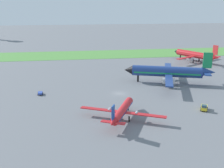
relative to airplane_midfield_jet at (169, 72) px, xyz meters
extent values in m
plane|color=slate|center=(-21.54, -10.27, -4.65)|extent=(600.00, 600.00, 0.00)
cube|color=#549342|center=(-21.54, 65.18, -4.61)|extent=(360.00, 28.00, 0.08)
cylinder|color=navy|center=(-0.68, 0.22, 0.10)|extent=(27.26, 12.45, 4.17)
cone|color=black|center=(-15.11, 4.94, 0.10)|extent=(4.88, 5.07, 4.09)
cone|color=navy|center=(14.46, -4.73, 0.62)|extent=(6.22, 5.22, 3.76)
cube|color=#198C4C|center=(-0.68, 0.22, -0.22)|extent=(25.85, 12.06, 0.58)
cube|color=navy|center=(-2.79, -8.67, -0.63)|extent=(8.18, 18.14, 0.42)
cube|color=navy|center=(2.87, 8.64, -0.63)|extent=(8.18, 18.14, 0.42)
cylinder|color=#B7BABF|center=(-1.77, -5.55, -2.13)|extent=(5.04, 3.60, 2.30)
cylinder|color=#B7BABF|center=(1.85, 5.53, -2.13)|extent=(5.04, 3.60, 2.30)
cube|color=#198C4C|center=(13.74, -4.49, 5.22)|extent=(3.40, 1.54, 6.07)
cube|color=navy|center=(12.92, -7.01, 0.51)|extent=(3.81, 5.76, 0.33)
cube|color=navy|center=(14.57, -1.97, 0.51)|extent=(3.81, 5.76, 0.33)
cylinder|color=black|center=(-11.50, 3.76, -3.32)|extent=(0.75, 0.75, 2.66)
cylinder|color=black|center=(0.10, -3.48, -3.32)|extent=(0.75, 0.75, 2.66)
cylinder|color=black|center=(2.14, 2.75, -3.32)|extent=(0.75, 0.75, 2.66)
cylinder|color=red|center=(27.57, 37.68, -0.84)|extent=(14.00, 20.59, 3.35)
cone|color=black|center=(21.40, 48.17, -0.84)|extent=(4.37, 4.29, 3.28)
cone|color=red|center=(34.05, 26.66, -0.42)|extent=(4.76, 5.20, 3.01)
cube|color=red|center=(27.57, 37.68, -1.09)|extent=(13.44, 19.57, 0.47)
cube|color=red|center=(21.58, 33.45, -1.43)|extent=(13.67, 9.24, 0.33)
cube|color=red|center=(34.18, 40.86, -1.43)|extent=(13.67, 9.24, 0.33)
cylinder|color=#B7BABF|center=(23.85, 34.78, -2.62)|extent=(3.44, 4.08, 1.84)
cylinder|color=#B7BABF|center=(31.91, 39.52, -2.62)|extent=(3.44, 4.08, 1.84)
cube|color=red|center=(33.75, 27.18, 3.27)|extent=(1.74, 2.57, 4.87)
cube|color=red|center=(31.91, 26.10, -0.51)|extent=(4.60, 3.73, 0.27)
cube|color=red|center=(35.58, 28.26, -0.51)|extent=(4.60, 3.73, 0.27)
cylinder|color=black|center=(22.94, 45.55, -3.58)|extent=(0.60, 0.60, 2.13)
cylinder|color=black|center=(26.08, 35.03, -3.58)|extent=(0.60, 0.60, 2.13)
cylinder|color=black|center=(30.61, 37.70, -3.58)|extent=(0.60, 0.60, 2.13)
cylinder|color=red|center=(-24.27, -32.14, -1.98)|extent=(8.82, 15.45, 2.23)
cone|color=black|center=(-20.48, -24.08, -1.98)|extent=(2.92, 2.94, 2.18)
cone|color=red|center=(-28.24, -40.60, -1.70)|extent=(3.14, 3.67, 2.00)
cube|color=#19479E|center=(-24.27, -32.14, -2.14)|extent=(8.49, 14.66, 0.31)
cube|color=red|center=(-29.99, -29.94, -2.37)|extent=(11.74, 6.61, 0.22)
cube|color=red|center=(-18.92, -35.14, -2.37)|extent=(11.74, 6.61, 0.22)
cylinder|color=#B7BABF|center=(-27.74, -30.31, -2.37)|extent=(1.40, 1.91, 0.71)
cylinder|color=#B7BABF|center=(-20.65, -33.64, -2.37)|extent=(1.40, 1.91, 0.71)
cube|color=#19479E|center=(-28.05, -40.20, 0.92)|extent=(1.09, 1.93, 3.56)
cube|color=red|center=(-29.46, -39.53, -1.75)|extent=(3.39, 2.53, 0.18)
cube|color=red|center=(-26.64, -40.86, -1.75)|extent=(3.39, 2.53, 0.18)
cylinder|color=black|center=(-21.43, -26.10, -3.87)|extent=(0.40, 0.40, 1.56)
cylinder|color=black|center=(-26.73, -32.21, -3.87)|extent=(0.40, 0.40, 1.56)
cylinder|color=black|center=(-22.75, -34.08, -3.87)|extent=(0.40, 0.40, 1.56)
cube|color=yellow|center=(1.42, -28.99, -3.85)|extent=(3.28, 4.02, 0.90)
cube|color=#334C60|center=(0.95, -29.88, -3.05)|extent=(1.94, 1.85, 0.70)
cylinder|color=black|center=(1.62, -30.52, -4.30)|extent=(0.55, 0.74, 0.70)
cylinder|color=black|center=(0.03, -29.68, -4.30)|extent=(0.55, 0.74, 0.70)
cylinder|color=black|center=(2.81, -28.30, -4.30)|extent=(0.55, 0.74, 0.70)
cylinder|color=black|center=(1.22, -27.45, -4.30)|extent=(0.55, 0.74, 0.70)
cube|color=#334FB2|center=(-49.39, -7.53, -4.02)|extent=(1.67, 2.50, 0.55)
cylinder|color=black|center=(-50.20, -6.74, -4.30)|extent=(0.30, 0.72, 0.70)
cylinder|color=black|center=(-48.70, -6.64, -4.30)|extent=(0.30, 0.72, 0.70)
cylinder|color=black|center=(-50.07, -8.42, -4.30)|extent=(0.30, 0.72, 0.70)
cylinder|color=black|center=(-48.58, -8.31, -4.30)|extent=(0.30, 0.72, 0.70)
camera|label=1|loc=(-36.89, -101.93, 27.12)|focal=44.08mm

